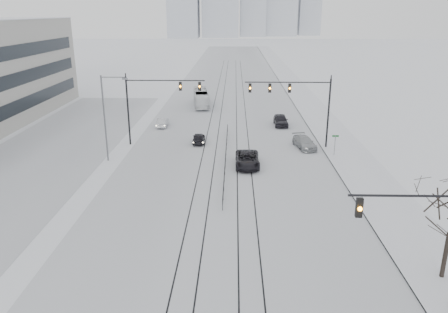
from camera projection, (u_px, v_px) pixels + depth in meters
road at (229, 104)px, 74.51m from camera, size 22.00×260.00×0.02m
sidewalk_east at (309, 104)px, 74.17m from camera, size 5.00×260.00×0.16m
curb at (294, 104)px, 74.24m from camera, size 0.10×260.00×0.12m
parking_strip at (57, 146)px, 51.25m from camera, size 14.00×60.00×0.03m
tram_rails at (227, 136)px, 55.53m from camera, size 5.30×180.00×0.01m
traffic_mast_near at (433, 234)px, 21.59m from camera, size 6.10×0.37×7.00m
traffic_mast_ne at (299, 99)px, 48.78m from camera, size 9.60×0.37×8.00m
traffic_mast_nw at (153, 98)px, 50.18m from camera, size 9.10×0.37×8.00m
street_light_west at (107, 112)px, 44.69m from camera, size 2.73×0.25×9.00m
median_fence at (226, 157)px, 45.88m from camera, size 0.06×24.00×1.00m
street_sign at (335, 142)px, 47.17m from camera, size 0.70×0.06×2.40m
sedan_sb_inner at (199, 138)px, 52.26m from camera, size 1.57×3.64×1.22m
sedan_sb_outer at (162, 122)px, 59.72m from camera, size 1.40×3.74×1.22m
sedan_nb_front at (247, 159)px, 44.41m from camera, size 2.40×5.19×1.44m
sedan_nb_right at (304, 143)px, 50.37m from camera, size 2.72×4.77×1.30m
sedan_nb_far at (281, 120)px, 60.25m from camera, size 1.82×4.52×1.54m
box_truck at (201, 98)px, 72.63m from camera, size 3.38×9.82×2.68m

